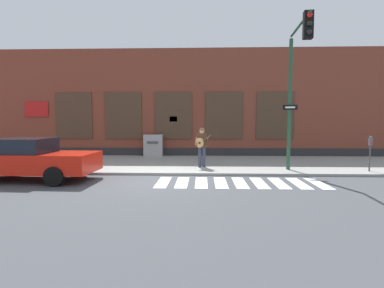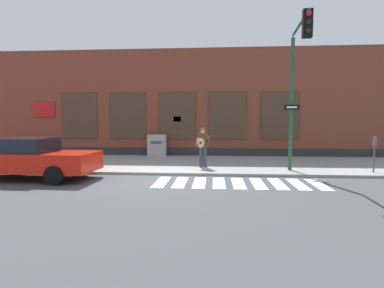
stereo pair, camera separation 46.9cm
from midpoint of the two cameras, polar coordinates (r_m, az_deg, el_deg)
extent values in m
plane|color=#424449|center=(11.14, -5.87, -6.74)|extent=(160.00, 160.00, 0.00)
cube|color=gray|center=(14.81, -3.29, -3.71)|extent=(28.00, 5.89, 0.11)
cube|color=brown|center=(19.59, -1.41, 7.42)|extent=(28.00, 4.00, 6.32)
cube|color=#28282B|center=(17.66, -2.04, -1.64)|extent=(28.00, 0.04, 0.55)
cube|color=#473323|center=(19.12, -19.96, 5.08)|extent=(2.16, 0.06, 2.71)
cube|color=black|center=(19.11, -19.97, 5.08)|extent=(2.04, 0.03, 2.59)
cube|color=#473323|center=(18.11, -11.40, 5.31)|extent=(2.16, 0.06, 2.71)
cube|color=black|center=(18.10, -11.41, 5.31)|extent=(2.04, 0.03, 2.59)
cube|color=#473323|center=(17.55, -2.07, 5.42)|extent=(2.16, 0.06, 2.71)
cube|color=black|center=(17.54, -2.07, 5.42)|extent=(2.04, 0.03, 2.59)
cube|color=#473323|center=(17.47, 7.62, 5.39)|extent=(2.16, 0.06, 2.71)
cube|color=black|center=(17.46, 7.62, 5.39)|extent=(2.04, 0.03, 2.59)
cube|color=#473323|center=(17.88, 17.11, 5.21)|extent=(2.16, 0.06, 2.71)
cube|color=black|center=(17.87, 17.12, 5.21)|extent=(2.04, 0.03, 2.59)
cube|color=red|center=(20.13, -25.81, 5.97)|extent=(1.40, 0.04, 0.90)
cube|color=yellow|center=(17.53, -2.07, 4.77)|extent=(0.44, 0.02, 0.30)
cube|color=silver|center=(10.63, -4.56, -7.24)|extent=(0.42, 1.90, 0.01)
cube|color=silver|center=(10.55, -0.93, -7.32)|extent=(0.42, 1.90, 0.01)
cube|color=silver|center=(10.51, 2.74, -7.37)|extent=(0.42, 1.90, 0.01)
cube|color=silver|center=(10.51, 6.42, -7.39)|extent=(0.42, 1.90, 0.01)
cube|color=silver|center=(10.56, 10.09, -7.38)|extent=(0.42, 1.90, 0.01)
cube|color=silver|center=(10.65, 13.71, -7.34)|extent=(0.42, 1.90, 0.01)
cube|color=silver|center=(10.78, 17.25, -7.27)|extent=(0.42, 1.90, 0.01)
cube|color=silver|center=(10.95, 20.69, -7.18)|extent=(0.42, 1.90, 0.01)
cube|color=silver|center=(11.16, 24.02, -7.06)|extent=(0.42, 1.90, 0.01)
cube|color=red|center=(12.37, -27.01, -2.94)|extent=(4.66, 2.01, 0.68)
cube|color=black|center=(12.46, -28.07, -0.16)|extent=(1.90, 1.65, 0.52)
cube|color=silver|center=(11.80, -16.27, -2.63)|extent=(0.07, 0.24, 0.12)
cube|color=silver|center=(10.77, -18.60, -3.36)|extent=(0.07, 0.24, 0.12)
cylinder|color=black|center=(12.51, -19.62, -4.20)|extent=(0.67, 0.26, 0.66)
cylinder|color=black|center=(10.99, -23.62, -5.50)|extent=(0.67, 0.26, 0.66)
cylinder|color=black|center=(13.89, -29.58, -3.69)|extent=(0.67, 0.26, 0.66)
cylinder|color=#33384C|center=(13.24, 3.50, -2.56)|extent=(0.15, 0.15, 0.87)
cylinder|color=#33384C|center=(13.23, 2.72, -2.55)|extent=(0.15, 0.15, 0.87)
cube|color=#4C2D19|center=(13.17, 3.13, 0.62)|extent=(0.40, 0.25, 0.60)
sphere|color=tan|center=(13.15, 3.14, 2.39)|extent=(0.22, 0.22, 0.22)
cylinder|color=olive|center=(13.15, 3.14, 2.66)|extent=(0.27, 0.28, 0.02)
cylinder|color=olive|center=(13.15, 3.14, 2.87)|extent=(0.18, 0.18, 0.09)
cylinder|color=#4C2D19|center=(13.06, 4.14, 0.41)|extent=(0.13, 0.52, 0.39)
cylinder|color=#4C2D19|center=(13.10, 2.04, 0.43)|extent=(0.13, 0.52, 0.39)
ellipsoid|color=tan|center=(13.01, 2.70, 0.24)|extent=(0.37, 0.15, 0.44)
cylinder|color=black|center=(12.95, 2.68, 0.23)|extent=(0.09, 0.02, 0.09)
cylinder|color=brown|center=(12.95, 3.84, 1.02)|extent=(0.47, 0.07, 0.34)
cylinder|color=#234C33|center=(13.09, 19.39, 7.03)|extent=(0.15, 0.15, 5.39)
cylinder|color=#234C33|center=(12.16, 21.07, 20.60)|extent=(0.32, 2.87, 0.09)
cube|color=black|center=(10.98, 22.35, 20.46)|extent=(0.32, 0.26, 0.88)
sphere|color=red|center=(10.91, 22.61, 22.02)|extent=(0.17, 0.17, 0.17)
sphere|color=black|center=(10.83, 22.56, 20.69)|extent=(0.17, 0.17, 0.17)
sphere|color=black|center=(10.76, 22.52, 19.34)|extent=(0.17, 0.17, 0.17)
cube|color=black|center=(12.97, 19.47, 6.63)|extent=(0.60, 0.08, 0.20)
cube|color=white|center=(12.95, 19.49, 6.63)|extent=(0.40, 0.04, 0.07)
cylinder|color=#47474C|center=(14.02, 32.18, -2.48)|extent=(0.06, 0.06, 1.05)
cube|color=#565B66|center=(13.96, 32.30, 0.27)|extent=(0.13, 0.10, 0.30)
sphere|color=#565B66|center=(13.95, 32.33, 1.00)|extent=(0.11, 0.11, 0.11)
cube|color=red|center=(13.92, 32.40, 0.07)|extent=(0.09, 0.01, 0.07)
cube|color=#9E9E9E|center=(17.35, -5.89, -0.26)|extent=(1.07, 0.52, 1.25)
cube|color=#4C4C4C|center=(17.07, -6.06, 0.29)|extent=(0.64, 0.02, 0.16)
camera|label=1|loc=(0.23, -88.87, 0.09)|focal=28.00mm
camera|label=2|loc=(0.23, 91.13, -0.09)|focal=28.00mm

